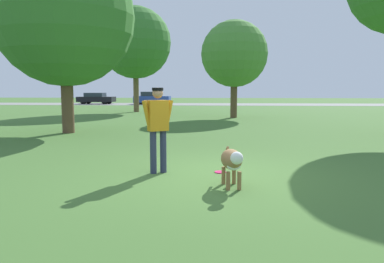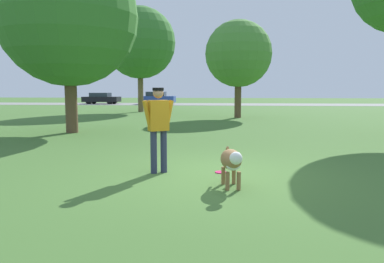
{
  "view_description": "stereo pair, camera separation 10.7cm",
  "coord_description": "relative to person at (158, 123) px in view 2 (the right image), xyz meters",
  "views": [
    {
      "loc": [
        0.15,
        -7.3,
        1.69
      ],
      "look_at": [
        -0.29,
        -0.47,
        0.9
      ],
      "focal_mm": 35.0,
      "sensor_mm": 36.0,
      "label": 1
    },
    {
      "loc": [
        0.26,
        -7.29,
        1.69
      ],
      "look_at": [
        -0.29,
        -0.47,
        0.9
      ],
      "focal_mm": 35.0,
      "sensor_mm": 36.0,
      "label": 2
    }
  ],
  "objects": [
    {
      "name": "parked_car_blue",
      "position": [
        -5.73,
        32.55,
        -0.35
      ],
      "size": [
        3.84,
        1.85,
        1.34
      ],
      "rotation": [
        0.0,
        0.0,
        -0.02
      ],
      "color": "#284293",
      "rests_on": "ground_plane"
    },
    {
      "name": "tree_far_left",
      "position": [
        -4.63,
        19.44,
        3.9
      ],
      "size": [
        5.09,
        5.09,
        7.47
      ],
      "color": "brown",
      "rests_on": "ground_plane"
    },
    {
      "name": "ground_plane",
      "position": [
        1.0,
        -0.03,
        -1.01
      ],
      "size": [
        120.0,
        120.0,
        0.0
      ],
      "primitive_type": "plane",
      "color": "#426B2D"
    },
    {
      "name": "frisbee",
      "position": [
        1.24,
        0.11,
        -1.0
      ],
      "size": [
        0.23,
        0.23,
        0.02
      ],
      "color": "#E52366",
      "rests_on": "ground_plane"
    },
    {
      "name": "parked_car_black",
      "position": [
        -11.96,
        32.84,
        -0.39
      ],
      "size": [
        3.97,
        1.86,
        1.22
      ],
      "rotation": [
        0.0,
        0.0,
        -0.03
      ],
      "color": "black",
      "rests_on": "ground_plane"
    },
    {
      "name": "dog",
      "position": [
        1.43,
        -1.04,
        -0.54
      ],
      "size": [
        0.45,
        1.09,
        0.68
      ],
      "rotation": [
        0.0,
        0.0,
        4.88
      ],
      "color": "olive",
      "rests_on": "ground_plane"
    },
    {
      "name": "person",
      "position": [
        0.0,
        0.0,
        0.0
      ],
      "size": [
        0.61,
        0.4,
        1.71
      ],
      "rotation": [
        0.0,
        0.0,
        0.51
      ],
      "color": "#2D334C",
      "rests_on": "ground_plane"
    },
    {
      "name": "tree_mid_center",
      "position": [
        2.16,
        14.49,
        2.64
      ],
      "size": [
        3.8,
        3.8,
        5.56
      ],
      "color": "brown",
      "rests_on": "ground_plane"
    },
    {
      "name": "far_road_strip",
      "position": [
        1.0,
        32.65,
        -1.0
      ],
      "size": [
        120.0,
        6.0,
        0.01
      ],
      "color": "gray",
      "rests_on": "ground_plane"
    },
    {
      "name": "tree_near_left",
      "position": [
        -4.49,
        6.55,
        3.33
      ],
      "size": [
        5.18,
        5.18,
        6.94
      ],
      "color": "brown",
      "rests_on": "ground_plane"
    }
  ]
}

